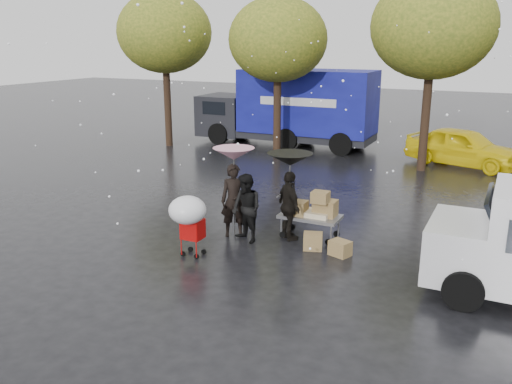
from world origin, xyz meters
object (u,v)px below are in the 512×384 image
at_px(person_pink, 234,201).
at_px(yellow_taxi, 463,147).
at_px(person_black, 289,206).
at_px(vendor_cart, 313,210).
at_px(blue_truck, 290,108).
at_px(shopping_cart, 188,213).

bearing_deg(person_pink, yellow_taxi, 37.85).
height_order(person_black, vendor_cart, person_black).
relative_size(blue_truck, yellow_taxi, 1.88).
bearing_deg(person_black, yellow_taxi, -63.76).
bearing_deg(yellow_taxi, vendor_cart, -175.93).
bearing_deg(person_black, vendor_cart, -102.11).
height_order(shopping_cart, blue_truck, blue_truck).
bearing_deg(person_pink, person_black, -15.87).
height_order(vendor_cart, shopping_cart, shopping_cart).
height_order(shopping_cart, yellow_taxi, yellow_taxi).
bearing_deg(person_black, person_pink, 56.63).
distance_m(person_black, shopping_cart, 2.62).
xyz_separation_m(vendor_cart, shopping_cart, (-2.08, -2.43, 0.34)).
xyz_separation_m(person_pink, person_black, (1.35, 0.34, -0.05)).
distance_m(person_black, yellow_taxi, 10.90).
distance_m(person_black, blue_truck, 12.43).
bearing_deg(shopping_cart, person_black, 52.65).
distance_m(person_pink, yellow_taxi, 11.66).
bearing_deg(vendor_cart, shopping_cart, -130.59).
xyz_separation_m(person_pink, blue_truck, (-3.34, 11.81, 0.83)).
xyz_separation_m(person_black, shopping_cart, (-1.58, -2.08, 0.19)).
xyz_separation_m(person_black, blue_truck, (-4.69, 11.47, 0.89)).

